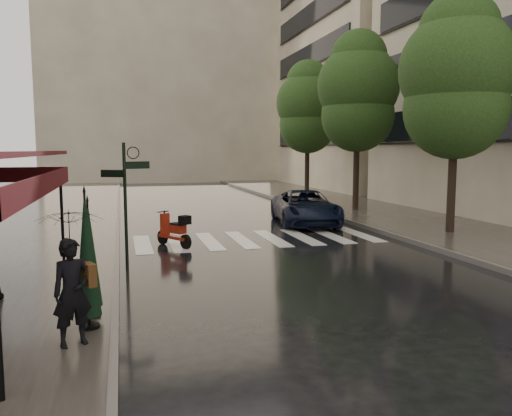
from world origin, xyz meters
name	(u,v)px	position (x,y,z in m)	size (l,w,h in m)	color
ground	(192,298)	(0.00, 0.00, 0.00)	(120.00, 120.00, 0.00)	black
sidewalk_near	(41,221)	(-4.50, 12.00, 0.06)	(6.00, 60.00, 0.12)	#38332D
sidewalk_far	(369,210)	(10.25, 12.00, 0.06)	(5.50, 60.00, 0.12)	#38332D
curb_near	(118,218)	(-1.45, 12.00, 0.07)	(0.12, 60.00, 0.16)	#595651
curb_far	(315,211)	(7.45, 12.00, 0.07)	(0.12, 60.00, 0.16)	#595651
crosswalk	(257,239)	(2.98, 6.00, 0.01)	(7.85, 3.20, 0.01)	silver
signpost	(125,194)	(-1.19, 3.00, 1.83)	(1.17, 0.29, 3.10)	black
haussmann_far	(359,67)	(16.50, 26.00, 9.25)	(8.00, 16.00, 18.50)	tan
backdrop_building	(166,73)	(3.00, 38.00, 10.00)	(22.00, 6.00, 20.00)	tan
tree_near	(457,77)	(9.60, 5.00, 5.32)	(3.80, 3.80, 7.99)	black
tree_mid	(358,92)	(9.50, 12.00, 5.59)	(3.80, 3.80, 8.34)	black
tree_far	(308,108)	(9.70, 19.00, 5.46)	(3.80, 3.80, 8.16)	black
pedestrian_with_umbrella	(70,236)	(-2.00, -2.26, 1.72)	(1.22, 1.23, 2.40)	black
scooter	(175,231)	(0.24, 5.37, 0.48)	(0.94, 1.40, 1.04)	black
parked_car	(305,207)	(5.74, 8.82, 0.66)	(2.19, 4.76, 1.32)	black
parasol_front	(87,254)	(-1.83, -1.59, 1.31)	(0.39, 0.39, 2.21)	black
parasol_back	(89,254)	(-1.83, -1.03, 1.20)	(0.37, 0.37, 2.01)	black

